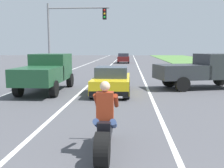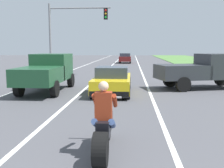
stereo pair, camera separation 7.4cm
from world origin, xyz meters
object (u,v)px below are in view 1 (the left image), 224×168
(motorcycle_with_rider, at_px, (105,128))
(sports_car_yellow, at_px, (112,81))
(pickup_truck_right_shoulder_dark_grey, at_px, (202,69))
(traffic_light_mast_near, at_px, (68,27))
(pickup_truck_left_lane_dark_green, at_px, (46,71))
(distant_car_far_ahead, at_px, (124,58))

(motorcycle_with_rider, relative_size, sports_car_yellow, 0.51)
(motorcycle_with_rider, bearing_deg, pickup_truck_right_shoulder_dark_grey, 64.62)
(motorcycle_with_rider, distance_m, traffic_light_mast_near, 17.77)
(motorcycle_with_rider, height_order, sports_car_yellow, motorcycle_with_rider)
(sports_car_yellow, relative_size, pickup_truck_left_lane_dark_green, 0.90)
(traffic_light_mast_near, relative_size, distant_car_far_ahead, 1.50)
(pickup_truck_left_lane_dark_green, distance_m, traffic_light_mast_near, 9.14)
(traffic_light_mast_near, bearing_deg, pickup_truck_left_lane_dark_green, -84.64)
(sports_car_yellow, xyz_separation_m, pickup_truck_left_lane_dark_green, (-3.51, 0.31, 0.48))
(sports_car_yellow, distance_m, traffic_light_mast_near, 10.49)
(motorcycle_with_rider, relative_size, distant_car_far_ahead, 0.55)
(traffic_light_mast_near, bearing_deg, motorcycle_with_rider, -74.32)
(pickup_truck_left_lane_dark_green, bearing_deg, distant_car_far_ahead, 82.62)
(pickup_truck_left_lane_dark_green, relative_size, traffic_light_mast_near, 0.80)
(pickup_truck_right_shoulder_dark_grey, relative_size, distant_car_far_ahead, 1.29)
(motorcycle_with_rider, distance_m, pickup_truck_left_lane_dark_green, 9.07)
(pickup_truck_left_lane_dark_green, relative_size, distant_car_far_ahead, 1.20)
(pickup_truck_right_shoulder_dark_grey, xyz_separation_m, traffic_light_mast_near, (-9.37, 6.97, 2.93))
(distant_car_far_ahead, bearing_deg, pickup_truck_right_shoulder_dark_grey, -78.55)
(distant_car_far_ahead, bearing_deg, pickup_truck_left_lane_dark_green, -97.38)
(pickup_truck_right_shoulder_dark_grey, bearing_deg, sports_car_yellow, -158.85)
(sports_car_yellow, relative_size, distant_car_far_ahead, 1.08)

